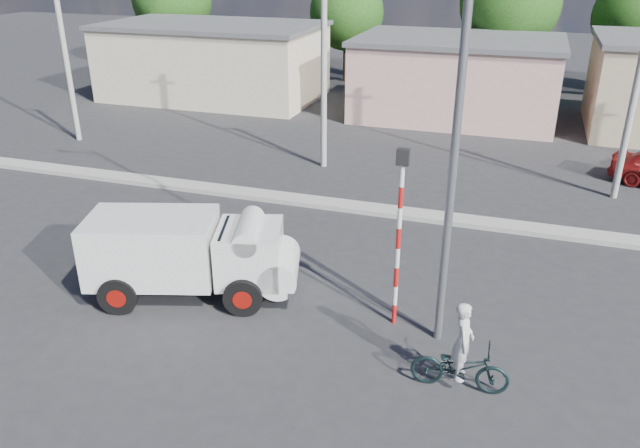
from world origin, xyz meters
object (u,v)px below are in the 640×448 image
(cyclist, at_px, (462,353))
(traffic_pole, at_px, (399,224))
(streetlight, at_px, (448,129))
(bicycle, at_px, (460,367))
(truck, at_px, (193,253))

(cyclist, distance_m, traffic_pole, 3.18)
(cyclist, xyz_separation_m, streetlight, (-0.83, 1.68, 4.11))
(bicycle, height_order, traffic_pole, traffic_pole)
(bicycle, xyz_separation_m, streetlight, (-0.83, 1.68, 4.44))
(bicycle, bearing_deg, truck, 72.73)
(truck, relative_size, cyclist, 3.26)
(traffic_pole, height_order, streetlight, streetlight)
(bicycle, distance_m, traffic_pole, 3.37)
(traffic_pole, relative_size, streetlight, 0.48)
(truck, xyz_separation_m, traffic_pole, (5.15, 0.32, 1.39))
(cyclist, xyz_separation_m, traffic_pole, (-1.77, 1.98, 1.74))
(streetlight, bearing_deg, bicycle, -63.67)
(bicycle, height_order, cyclist, cyclist)
(truck, bearing_deg, traffic_pole, -13.52)
(cyclist, height_order, traffic_pole, traffic_pole)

